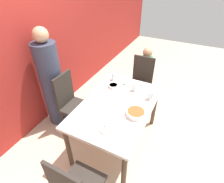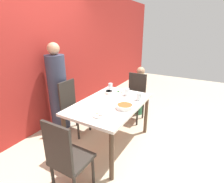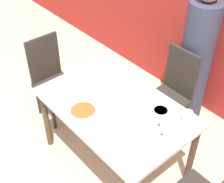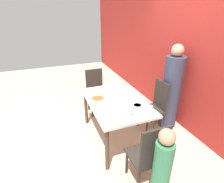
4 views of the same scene
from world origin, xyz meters
name	(u,v)px [view 3 (image 3 of 4)]	position (x,y,z in m)	size (l,w,h in m)	color
ground_plane	(115,160)	(0.00, 0.00, 0.00)	(10.00, 10.00, 0.00)	beige
dining_table	(115,113)	(0.00, 0.00, 0.67)	(1.37, 0.89, 0.75)	silver
chair_adult_spot	(172,91)	(0.01, 0.79, 0.50)	(0.40, 0.40, 0.97)	#2D2823
chair_empty_left	(51,77)	(-1.03, -0.05, 0.50)	(0.40, 0.40, 0.97)	#2D2823
person_adult	(196,61)	(0.01, 1.12, 0.74)	(0.34, 0.34, 1.61)	#33384C
bowl_curry	(83,112)	(-0.08, -0.29, 0.78)	(0.24, 0.24, 0.06)	white
plate_rice_adult	(160,132)	(0.48, 0.05, 0.77)	(0.21, 0.21, 0.05)	white
plate_rice_child	(77,86)	(-0.43, -0.10, 0.76)	(0.21, 0.21, 0.05)	white
bowl_rice_small	(161,112)	(0.33, 0.22, 0.78)	(0.14, 0.14, 0.05)	white
glass_water_tall	(187,117)	(0.54, 0.31, 0.81)	(0.08, 0.08, 0.12)	silver
glass_water_short	(140,131)	(0.40, -0.09, 0.82)	(0.08, 0.08, 0.13)	silver
glass_water_center	(107,140)	(0.31, -0.35, 0.81)	(0.08, 0.08, 0.12)	silver
napkin_folded	(128,85)	(-0.14, 0.28, 0.76)	(0.14, 0.14, 0.01)	white
fork_steel	(117,125)	(0.19, -0.15, 0.76)	(0.18, 0.05, 0.01)	silver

